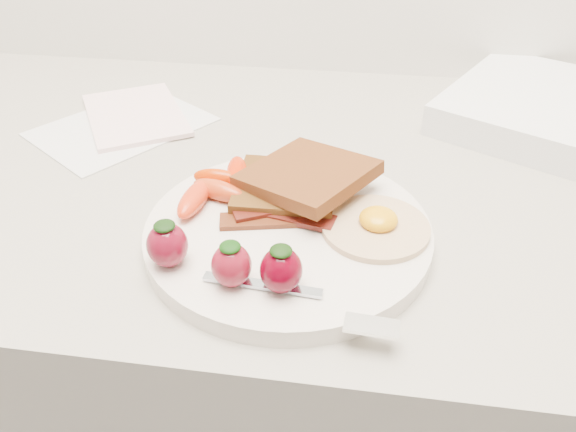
# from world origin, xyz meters

# --- Properties ---
(counter) EXTENTS (2.00, 0.60, 0.90)m
(counter) POSITION_xyz_m (0.00, 1.70, 0.45)
(counter) COLOR gray
(counter) RESTS_ON ground
(plate) EXTENTS (0.27, 0.27, 0.02)m
(plate) POSITION_xyz_m (0.01, 1.56, 0.91)
(plate) COLOR silver
(plate) RESTS_ON counter
(toast_lower) EXTENTS (0.10, 0.10, 0.01)m
(toast_lower) POSITION_xyz_m (0.00, 1.62, 0.93)
(toast_lower) COLOR #421C09
(toast_lower) RESTS_ON plate
(toast_upper) EXTENTS (0.15, 0.15, 0.03)m
(toast_upper) POSITION_xyz_m (0.03, 1.62, 0.94)
(toast_upper) COLOR #3B180B
(toast_upper) RESTS_ON toast_lower
(fried_egg) EXTENTS (0.12, 0.12, 0.02)m
(fried_egg) POSITION_xyz_m (0.10, 1.57, 0.92)
(fried_egg) COLOR beige
(fried_egg) RESTS_ON plate
(bacon_strips) EXTENTS (0.11, 0.07, 0.01)m
(bacon_strips) POSITION_xyz_m (0.00, 1.57, 0.92)
(bacon_strips) COLOR #401407
(bacon_strips) RESTS_ON plate
(baby_carrots) EXTENTS (0.07, 0.12, 0.02)m
(baby_carrots) POSITION_xyz_m (-0.06, 1.61, 0.93)
(baby_carrots) COLOR #BD2E00
(baby_carrots) RESTS_ON plate
(strawberries) EXTENTS (0.13, 0.05, 0.04)m
(strawberries) POSITION_xyz_m (-0.03, 1.48, 0.94)
(strawberries) COLOR maroon
(strawberries) RESTS_ON plate
(fork) EXTENTS (0.16, 0.05, 0.00)m
(fork) POSITION_xyz_m (0.05, 1.46, 0.92)
(fork) COLOR #B1BBCC
(fork) RESTS_ON plate
(paper_sheet) EXTENTS (0.24, 0.26, 0.00)m
(paper_sheet) POSITION_xyz_m (-0.23, 1.77, 0.90)
(paper_sheet) COLOR silver
(paper_sheet) RESTS_ON counter
(notepad) EXTENTS (0.19, 0.21, 0.01)m
(notepad) POSITION_xyz_m (-0.23, 1.79, 0.91)
(notepad) COLOR #F9CFD1
(notepad) RESTS_ON paper_sheet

